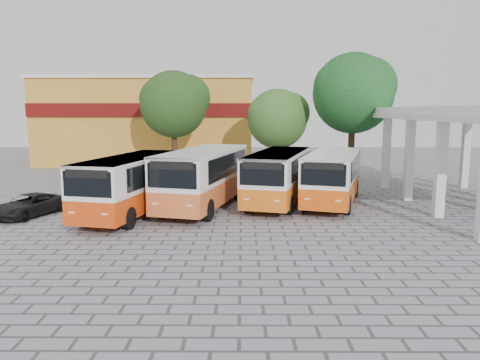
{
  "coord_description": "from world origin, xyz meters",
  "views": [
    {
      "loc": [
        -1.8,
        -20.79,
        5.24
      ],
      "look_at": [
        -1.93,
        3.99,
        1.5
      ],
      "focal_mm": 35.0,
      "sensor_mm": 36.0,
      "label": 1
    }
  ],
  "objects_px": {
    "bus_centre_right": "(279,174)",
    "parked_car": "(29,205)",
    "bus_centre_left": "(204,175)",
    "bus_far_right": "(333,174)",
    "bus_far_left": "(132,182)"
  },
  "relations": [
    {
      "from": "bus_centre_left",
      "to": "parked_car",
      "type": "distance_m",
      "value": 8.83
    },
    {
      "from": "bus_centre_left",
      "to": "parked_car",
      "type": "height_order",
      "value": "bus_centre_left"
    },
    {
      "from": "bus_far_right",
      "to": "bus_far_left",
      "type": "bearing_deg",
      "value": -147.04
    },
    {
      "from": "bus_centre_left",
      "to": "parked_car",
      "type": "relative_size",
      "value": 2.32
    },
    {
      "from": "bus_far_left",
      "to": "parked_car",
      "type": "bearing_deg",
      "value": -164.9
    },
    {
      "from": "bus_far_left",
      "to": "bus_far_right",
      "type": "height_order",
      "value": "bus_far_left"
    },
    {
      "from": "bus_centre_left",
      "to": "bus_centre_right",
      "type": "height_order",
      "value": "bus_centre_left"
    },
    {
      "from": "bus_centre_left",
      "to": "bus_far_right",
      "type": "relative_size",
      "value": 1.07
    },
    {
      "from": "bus_centre_right",
      "to": "bus_far_right",
      "type": "bearing_deg",
      "value": 16.08
    },
    {
      "from": "bus_centre_right",
      "to": "bus_far_right",
      "type": "relative_size",
      "value": 1.01
    },
    {
      "from": "bus_centre_left",
      "to": "parked_car",
      "type": "xyz_separation_m",
      "value": [
        -8.52,
        -1.96,
        -1.26
      ]
    },
    {
      "from": "bus_far_right",
      "to": "bus_centre_left",
      "type": "bearing_deg",
      "value": -153.09
    },
    {
      "from": "bus_far_right",
      "to": "bus_centre_right",
      "type": "bearing_deg",
      "value": -162.08
    },
    {
      "from": "bus_centre_right",
      "to": "parked_car",
      "type": "height_order",
      "value": "bus_centre_right"
    },
    {
      "from": "bus_centre_right",
      "to": "parked_car",
      "type": "bearing_deg",
      "value": -150.45
    }
  ]
}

